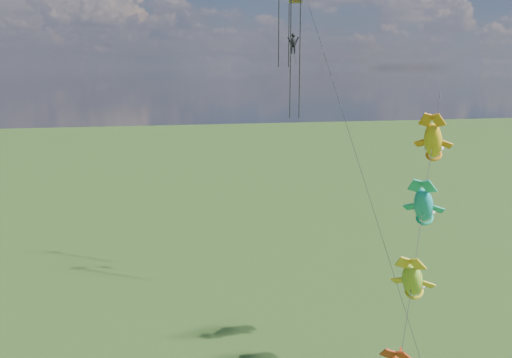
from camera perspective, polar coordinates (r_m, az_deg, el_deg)
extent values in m
cylinder|color=black|center=(27.91, 15.57, -8.35)|extent=(9.13, 12.97, 15.47)
ellipsoid|color=green|center=(27.59, 15.37, -9.70)|extent=(2.29, 2.70, 2.62)
ellipsoid|color=#198FBF|center=(29.57, 16.41, -2.52)|extent=(2.29, 2.70, 2.62)
ellipsoid|color=yellow|center=(31.97, 17.29, 3.68)|extent=(2.29, 2.70, 2.62)
cylinder|color=black|center=(35.51, 9.13, 5.08)|extent=(3.72, 16.69, 26.40)
cylinder|color=black|center=(39.52, 3.47, 11.70)|extent=(0.08, 0.08, 8.13)
cylinder|color=black|center=(39.70, 4.36, 11.69)|extent=(0.08, 0.08, 8.13)
cylinder|color=black|center=(42.76, 2.31, 16.38)|extent=(0.08, 0.08, 8.22)
cylinder|color=black|center=(42.95, 3.31, 16.35)|extent=(0.08, 0.08, 8.22)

